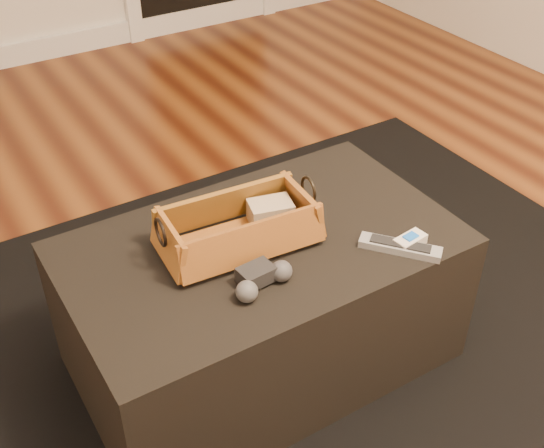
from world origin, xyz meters
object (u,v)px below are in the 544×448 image
ottoman (262,302)px  wicker_basket (238,229)px  tv_remote (234,241)px  cream_gadget (410,241)px  game_controller (261,279)px  silver_remote (400,247)px

ottoman → wicker_basket: (-0.05, 0.02, 0.26)m
tv_remote → wicker_basket: bearing=30.9°
tv_remote → cream_gadget: bearing=-31.3°
ottoman → tv_remote: size_ratio=4.74×
tv_remote → wicker_basket: size_ratio=0.51×
game_controller → silver_remote: size_ratio=0.88×
cream_gadget → wicker_basket: bearing=147.3°
silver_remote → cream_gadget: (0.03, 0.00, 0.00)m
wicker_basket → ottoman: bearing=-22.5°
tv_remote → wicker_basket: wicker_basket is taller
wicker_basket → game_controller: bearing=-102.1°
tv_remote → game_controller: game_controller is taller
tv_remote → silver_remote: (0.35, -0.22, -0.01)m
silver_remote → cream_gadget: bearing=4.1°
wicker_basket → game_controller: size_ratio=2.51×
ottoman → cream_gadget: cream_gadget is taller
game_controller → wicker_basket: bearing=77.9°
silver_remote → game_controller: bearing=170.0°
tv_remote → cream_gadget: tv_remote is taller
game_controller → cream_gadget: bearing=-8.8°
wicker_basket → cream_gadget: (0.36, -0.23, -0.03)m
tv_remote → cream_gadget: size_ratio=2.37×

